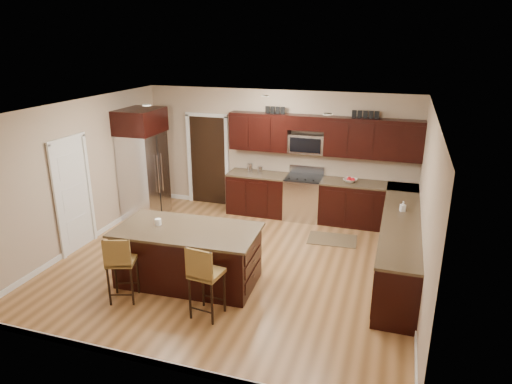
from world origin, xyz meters
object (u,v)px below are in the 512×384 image
(stool_right, at_px, (204,274))
(refrigerator, at_px, (143,163))
(stool_left, at_px, (120,262))
(range, at_px, (303,197))
(island, at_px, (188,257))

(stool_right, xyz_separation_m, refrigerator, (-2.80, 3.16, 0.52))
(stool_left, xyz_separation_m, refrigerator, (-1.47, 3.15, 0.55))
(range, distance_m, stool_left, 4.47)
(range, xyz_separation_m, refrigerator, (-3.30, -0.92, 0.73))
(stool_left, height_order, refrigerator, refrigerator)
(stool_right, bearing_deg, island, 134.65)
(island, bearing_deg, refrigerator, 130.12)
(stool_right, bearing_deg, range, 89.68)
(range, distance_m, island, 3.44)
(stool_right, distance_m, refrigerator, 4.25)
(range, relative_size, island, 0.49)
(refrigerator, bearing_deg, stool_right, -48.45)
(island, xyz_separation_m, refrigerator, (-2.14, 2.31, 0.77))
(stool_right, bearing_deg, refrigerator, 138.25)
(island, distance_m, stool_left, 1.10)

